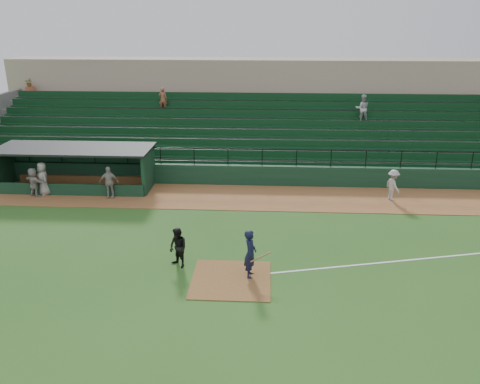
{
  "coord_description": "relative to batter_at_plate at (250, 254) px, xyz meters",
  "views": [
    {
      "loc": [
        1.27,
        -17.26,
        9.42
      ],
      "look_at": [
        0.0,
        5.0,
        1.4
      ],
      "focal_mm": 36.45,
      "sensor_mm": 36.0,
      "label": 1
    }
  ],
  "objects": [
    {
      "name": "dugout_player_b",
      "position": [
        -11.85,
        8.47,
        -0.01
      ],
      "size": [
        1.05,
        1.07,
        1.86
      ],
      "primitive_type": "imported",
      "rotation": [
        0.0,
        0.0,
        -0.83
      ],
      "color": "gray",
      "rests_on": "warning_track"
    },
    {
      "name": "dugout_player_a",
      "position": [
        -8.05,
        8.2,
        -0.05
      ],
      "size": [
        1.07,
        0.51,
        1.78
      ],
      "primitive_type": "imported",
      "rotation": [
        0.0,
        0.0,
        0.08
      ],
      "color": "#A09C96",
      "rests_on": "warning_track"
    },
    {
      "name": "foul_line",
      "position": [
        7.28,
        1.9,
        -0.96
      ],
      "size": [
        17.49,
        4.44,
        0.01
      ],
      "primitive_type": "cube",
      "rotation": [
        0.0,
        0.0,
        0.24
      ],
      "color": "white",
      "rests_on": "ground"
    },
    {
      "name": "stadium_structure",
      "position": [
        -0.72,
        17.15,
        1.34
      ],
      "size": [
        38.0,
        13.08,
        6.4
      ],
      "color": "#10321E",
      "rests_on": "ground"
    },
    {
      "name": "home_plate_dirt",
      "position": [
        -0.72,
        -0.3,
        -0.95
      ],
      "size": [
        3.0,
        3.0,
        0.03
      ],
      "primitive_type": "cube",
      "color": "brown",
      "rests_on": "ground"
    },
    {
      "name": "warning_track",
      "position": [
        -0.72,
        8.7,
        -0.95
      ],
      "size": [
        40.0,
        4.0,
        0.03
      ],
      "primitive_type": "cube",
      "color": "brown",
      "rests_on": "ground"
    },
    {
      "name": "dugout_player_c",
      "position": [
        -12.29,
        8.22,
        -0.12
      ],
      "size": [
        1.56,
        1.11,
        1.62
      ],
      "primitive_type": "imported",
      "rotation": [
        0.0,
        0.0,
        2.68
      ],
      "color": "#9E9893",
      "rests_on": "warning_track"
    },
    {
      "name": "batter_at_plate",
      "position": [
        0.0,
        0.0,
        0.0
      ],
      "size": [
        1.03,
        0.73,
        1.93
      ],
      "color": "black",
      "rests_on": "ground"
    },
    {
      "name": "dugout",
      "position": [
        -10.47,
        10.25,
        0.37
      ],
      "size": [
        8.9,
        3.2,
        2.42
      ],
      "color": "#10321E",
      "rests_on": "ground"
    },
    {
      "name": "umpire",
      "position": [
        -2.89,
        0.64,
        -0.14
      ],
      "size": [
        1.01,
        0.99,
        1.64
      ],
      "primitive_type": "imported",
      "rotation": [
        0.0,
        0.0,
        -0.7
      ],
      "color": "black",
      "rests_on": "ground"
    },
    {
      "name": "runner",
      "position": [
        7.39,
        8.72,
        -0.09
      ],
      "size": [
        0.97,
        1.25,
        1.7
      ],
      "primitive_type": "imported",
      "rotation": [
        0.0,
        0.0,
        1.92
      ],
      "color": "#A9A39E",
      "rests_on": "warning_track"
    },
    {
      "name": "ground",
      "position": [
        -0.72,
        0.7,
        -0.97
      ],
      "size": [
        90.0,
        90.0,
        0.0
      ],
      "primitive_type": "plane",
      "color": "#265019",
      "rests_on": "ground"
    }
  ]
}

